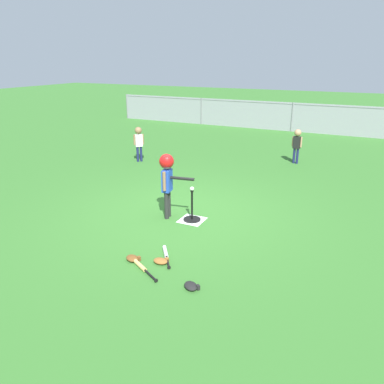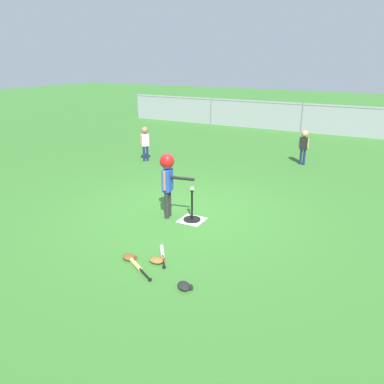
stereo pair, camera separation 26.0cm
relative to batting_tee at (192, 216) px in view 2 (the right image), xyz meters
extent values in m
plane|color=#336B28|center=(-0.29, 0.24, -0.09)|extent=(60.00, 60.00, 0.00)
cube|color=white|center=(0.00, 0.00, -0.08)|extent=(0.44, 0.44, 0.01)
cylinder|color=black|center=(0.00, 0.00, -0.07)|extent=(0.32, 0.32, 0.03)
cylinder|color=black|center=(0.00, 0.00, 0.22)|extent=(0.04, 0.04, 0.55)
cylinder|color=black|center=(0.00, 0.00, 0.48)|extent=(0.06, 0.06, 0.02)
sphere|color=white|center=(0.00, 0.00, 0.53)|extent=(0.07, 0.07, 0.07)
cylinder|color=#262626|center=(-0.47, -0.02, 0.18)|extent=(0.08, 0.08, 0.52)
cylinder|color=#262626|center=(-0.46, -0.14, 0.18)|extent=(0.08, 0.08, 0.52)
cube|color=#2347B7|center=(-0.46, -0.08, 0.64)|extent=(0.18, 0.25, 0.41)
cylinder|color=#8C6647|center=(-0.49, 0.06, 0.67)|extent=(0.06, 0.06, 0.35)
cylinder|color=#8C6647|center=(-0.44, -0.22, 0.67)|extent=(0.06, 0.06, 0.35)
sphere|color=#8C6647|center=(-0.46, -0.08, 0.97)|extent=(0.23, 0.23, 0.23)
sphere|color=red|center=(-0.46, -0.08, 1.00)|extent=(0.27, 0.27, 0.27)
cylinder|color=black|center=(-0.26, -0.04, 0.70)|extent=(0.60, 0.16, 0.06)
cylinder|color=#191E4C|center=(-3.15, 3.11, 0.14)|extent=(0.07, 0.07, 0.44)
cylinder|color=#191E4C|center=(-3.22, 3.04, 0.14)|extent=(0.07, 0.07, 0.44)
cube|color=white|center=(-3.19, 3.08, 0.53)|extent=(0.22, 0.22, 0.34)
cylinder|color=#8C6647|center=(-3.10, 3.17, 0.55)|extent=(0.05, 0.05, 0.30)
cylinder|color=#8C6647|center=(-3.27, 2.99, 0.55)|extent=(0.05, 0.05, 0.30)
sphere|color=#8C6647|center=(-3.19, 3.08, 0.81)|extent=(0.20, 0.20, 0.20)
cylinder|color=#191E4C|center=(0.93, 4.83, 0.13)|extent=(0.07, 0.07, 0.43)
cylinder|color=#191E4C|center=(0.84, 4.85, 0.13)|extent=(0.07, 0.07, 0.43)
cube|color=black|center=(0.88, 4.84, 0.51)|extent=(0.21, 0.15, 0.34)
cylinder|color=tan|center=(1.00, 4.82, 0.54)|extent=(0.05, 0.05, 0.29)
cylinder|color=tan|center=(0.76, 4.86, 0.54)|extent=(0.05, 0.05, 0.29)
sphere|color=tan|center=(0.88, 4.84, 0.79)|extent=(0.19, 0.19, 0.19)
cylinder|color=silver|center=(0.18, -1.30, -0.06)|extent=(0.23, 0.29, 0.06)
cylinder|color=black|center=(0.37, -1.56, -0.06)|extent=(0.21, 0.27, 0.03)
cylinder|color=black|center=(0.46, -1.68, -0.06)|extent=(0.05, 0.04, 0.05)
cylinder|color=#DBB266|center=(0.06, -1.82, -0.06)|extent=(0.30, 0.21, 0.06)
cylinder|color=black|center=(0.33, -1.97, -0.06)|extent=(0.29, 0.18, 0.03)
cylinder|color=black|center=(0.47, -2.05, -0.06)|extent=(0.04, 0.05, 0.05)
ellipsoid|color=brown|center=(0.27, -1.59, -0.05)|extent=(0.22, 0.16, 0.07)
cube|color=brown|center=(0.33, -1.52, -0.05)|extent=(0.05, 0.04, 0.06)
ellipsoid|color=brown|center=(-0.15, -1.70, -0.05)|extent=(0.27, 0.23, 0.07)
cube|color=brown|center=(-0.06, -1.66, -0.05)|extent=(0.06, 0.06, 0.06)
ellipsoid|color=black|center=(0.94, -1.96, -0.05)|extent=(0.27, 0.26, 0.07)
cube|color=black|center=(1.04, -1.95, -0.05)|extent=(0.06, 0.06, 0.06)
cylinder|color=slate|center=(-8.29, 9.72, 0.49)|extent=(0.06, 0.06, 1.15)
cylinder|color=slate|center=(-4.29, 9.72, 0.49)|extent=(0.06, 0.06, 1.15)
cylinder|color=slate|center=(-0.29, 9.72, 0.49)|extent=(0.06, 0.06, 1.15)
cube|color=gray|center=(-0.29, 9.72, 1.01)|extent=(16.00, 0.03, 0.03)
cube|color=gray|center=(-0.29, 9.72, 0.49)|extent=(16.00, 0.01, 1.15)
camera|label=1|loc=(2.80, -5.71, 2.74)|focal=35.27mm
camera|label=2|loc=(3.03, -5.60, 2.74)|focal=35.27mm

